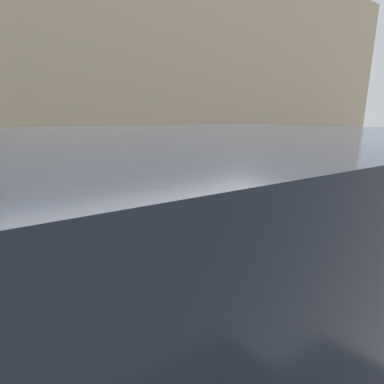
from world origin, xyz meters
TOP-DOWN VIEW (x-y plane):
  - ground_plane at (0.00, 0.00)m, footprint 60.00×60.00m
  - sidewalk at (0.00, 2.20)m, footprint 24.00×2.80m
  - building_facade at (0.00, 5.40)m, footprint 24.00×0.30m
  - parking_meter at (0.53, 1.27)m, footprint 0.21×0.15m

SIDE VIEW (x-z plane):
  - ground_plane at x=0.00m, z-range 0.00..0.00m
  - sidewalk at x=0.00m, z-range 0.00..0.10m
  - parking_meter at x=0.53m, z-range 0.44..1.89m
  - building_facade at x=0.00m, z-range 0.00..6.08m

